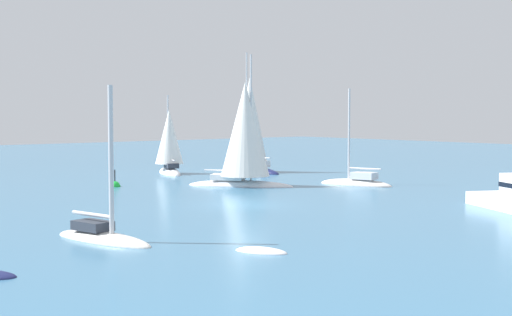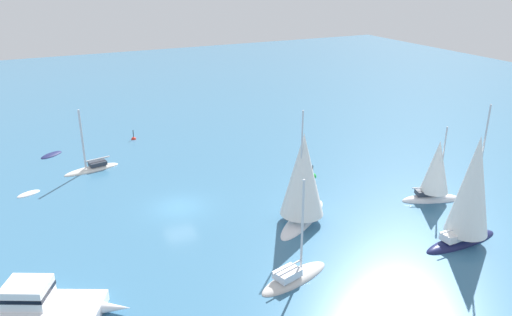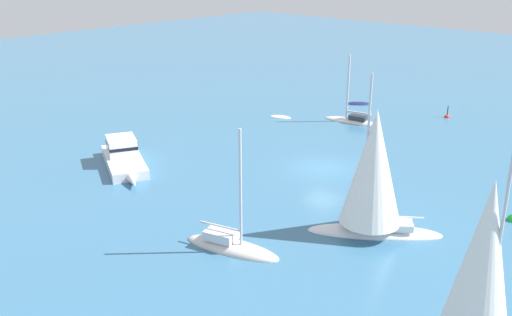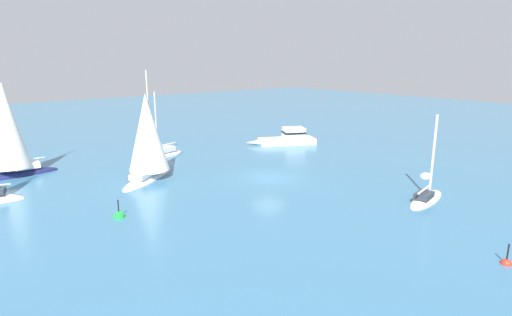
{
  "view_description": "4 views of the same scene",
  "coord_description": "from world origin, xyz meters",
  "px_view_note": "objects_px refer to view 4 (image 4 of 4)",
  "views": [
    {
      "loc": [
        30.86,
        -24.82,
        5.03
      ],
      "look_at": [
        3.93,
        -2.4,
        2.84
      ],
      "focal_mm": 51.34,
      "sensor_mm": 36.0,
      "label": 1
    },
    {
      "loc": [
        10.29,
        35.92,
        18.52
      ],
      "look_at": [
        -7.29,
        -0.74,
        2.81
      ],
      "focal_mm": 35.4,
      "sensor_mm": 36.0,
      "label": 2
    },
    {
      "loc": [
        -22.34,
        31.29,
        14.68
      ],
      "look_at": [
        -0.25,
        7.43,
        2.84
      ],
      "focal_mm": 40.0,
      "sensor_mm": 36.0,
      "label": 3
    },
    {
      "loc": [
        -21.52,
        -25.09,
        9.81
      ],
      "look_at": [
        -1.68,
        -0.4,
        2.07
      ],
      "focal_mm": 28.65,
      "sensor_mm": 36.0,
      "label": 4
    }
  ],
  "objects_px": {
    "yacht": "(9,133)",
    "ketch": "(147,139)",
    "sailboat": "(162,155)",
    "mooring_buoy": "(119,217)",
    "tender": "(426,176)",
    "powerboat": "(288,138)",
    "channel_buoy": "(506,264)",
    "sloop": "(426,198)"
  },
  "relations": [
    {
      "from": "yacht",
      "to": "ketch",
      "type": "height_order",
      "value": "yacht"
    },
    {
      "from": "ketch",
      "to": "tender",
      "type": "height_order",
      "value": "ketch"
    },
    {
      "from": "tender",
      "to": "channel_buoy",
      "type": "height_order",
      "value": "channel_buoy"
    },
    {
      "from": "tender",
      "to": "mooring_buoy",
      "type": "xyz_separation_m",
      "value": [
        -24.02,
        7.32,
        0.01
      ]
    },
    {
      "from": "powerboat",
      "to": "ketch",
      "type": "height_order",
      "value": "ketch"
    },
    {
      "from": "sailboat",
      "to": "powerboat",
      "type": "xyz_separation_m",
      "value": [
        14.46,
        -3.42,
        0.57
      ]
    },
    {
      "from": "sailboat",
      "to": "tender",
      "type": "relative_size",
      "value": 3.2
    },
    {
      "from": "powerboat",
      "to": "ketch",
      "type": "xyz_separation_m",
      "value": [
        -18.81,
        -3.05,
        2.66
      ]
    },
    {
      "from": "channel_buoy",
      "to": "ketch",
      "type": "bearing_deg",
      "value": 106.23
    },
    {
      "from": "sailboat",
      "to": "powerboat",
      "type": "relative_size",
      "value": 0.88
    },
    {
      "from": "sailboat",
      "to": "tender",
      "type": "bearing_deg",
      "value": 109.01
    },
    {
      "from": "powerboat",
      "to": "mooring_buoy",
      "type": "bearing_deg",
      "value": 49.26
    },
    {
      "from": "ketch",
      "to": "tender",
      "type": "bearing_deg",
      "value": -74.2
    },
    {
      "from": "powerboat",
      "to": "tender",
      "type": "distance_m",
      "value": 17.39
    },
    {
      "from": "tender",
      "to": "channel_buoy",
      "type": "bearing_deg",
      "value": 18.34
    },
    {
      "from": "ketch",
      "to": "powerboat",
      "type": "bearing_deg",
      "value": -27.59
    },
    {
      "from": "sailboat",
      "to": "mooring_buoy",
      "type": "distance_m",
      "value": 16.56
    },
    {
      "from": "sailboat",
      "to": "sloop",
      "type": "xyz_separation_m",
      "value": [
        8.57,
        -24.06,
        0.05
      ]
    },
    {
      "from": "yacht",
      "to": "channel_buoy",
      "type": "xyz_separation_m",
      "value": [
        16.05,
        -32.64,
        -3.72
      ]
    },
    {
      "from": "ketch",
      "to": "mooring_buoy",
      "type": "height_order",
      "value": "ketch"
    },
    {
      "from": "sloop",
      "to": "channel_buoy",
      "type": "relative_size",
      "value": 4.8
    },
    {
      "from": "mooring_buoy",
      "to": "tender",
      "type": "bearing_deg",
      "value": -16.96
    },
    {
      "from": "mooring_buoy",
      "to": "powerboat",
      "type": "bearing_deg",
      "value": 22.65
    },
    {
      "from": "powerboat",
      "to": "yacht",
      "type": "relative_size",
      "value": 0.76
    },
    {
      "from": "yacht",
      "to": "ketch",
      "type": "xyz_separation_m",
      "value": [
        8.79,
        -7.71,
        -0.38
      ]
    },
    {
      "from": "yacht",
      "to": "channel_buoy",
      "type": "height_order",
      "value": "yacht"
    },
    {
      "from": "sailboat",
      "to": "powerboat",
      "type": "distance_m",
      "value": 14.87
    },
    {
      "from": "yacht",
      "to": "channel_buoy",
      "type": "distance_m",
      "value": 36.56
    },
    {
      "from": "sloop",
      "to": "tender",
      "type": "bearing_deg",
      "value": 17.92
    },
    {
      "from": "sloop",
      "to": "mooring_buoy",
      "type": "bearing_deg",
      "value": 138.41
    },
    {
      "from": "yacht",
      "to": "sloop",
      "type": "height_order",
      "value": "yacht"
    },
    {
      "from": "yacht",
      "to": "mooring_buoy",
      "type": "height_order",
      "value": "yacht"
    },
    {
      "from": "sailboat",
      "to": "mooring_buoy",
      "type": "bearing_deg",
      "value": 38.76
    },
    {
      "from": "channel_buoy",
      "to": "powerboat",
      "type": "bearing_deg",
      "value": 67.56
    },
    {
      "from": "mooring_buoy",
      "to": "sloop",
      "type": "bearing_deg",
      "value": -30.19
    },
    {
      "from": "ketch",
      "to": "tender",
      "type": "xyz_separation_m",
      "value": [
        18.73,
        -14.32,
        -3.36
      ]
    },
    {
      "from": "ketch",
      "to": "sailboat",
      "type": "bearing_deg",
      "value": 19.25
    },
    {
      "from": "sailboat",
      "to": "mooring_buoy",
      "type": "xyz_separation_m",
      "value": [
        -9.63,
        -13.47,
        -0.12
      ]
    },
    {
      "from": "tender",
      "to": "sloop",
      "type": "bearing_deg",
      "value": 4.92
    },
    {
      "from": "ketch",
      "to": "sloop",
      "type": "height_order",
      "value": "ketch"
    },
    {
      "from": "ketch",
      "to": "channel_buoy",
      "type": "xyz_separation_m",
      "value": [
        7.26,
        -24.93,
        -3.34
      ]
    },
    {
      "from": "ketch",
      "to": "channel_buoy",
      "type": "bearing_deg",
      "value": -110.57
    }
  ]
}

